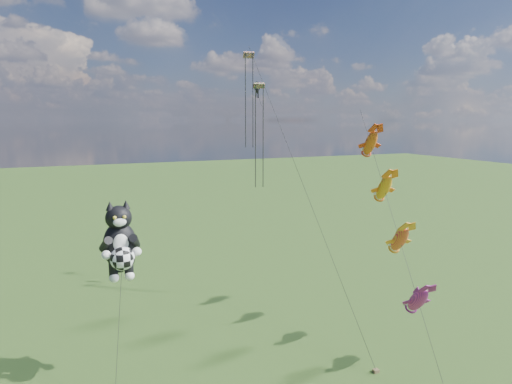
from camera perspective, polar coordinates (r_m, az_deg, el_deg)
name	(u,v)px	position (r m, az deg, el deg)	size (l,w,h in m)	color
cat_kite_rig	(120,243)	(27.37, -17.66, -6.44)	(2.47, 4.10, 11.84)	brown
fish_windsock_rig	(392,213)	(32.97, 17.63, -2.72)	(4.34, 15.45, 17.55)	brown
parafoil_rig	(259,101)	(38.63, 0.42, 12.05)	(3.32, 17.33, 23.31)	brown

